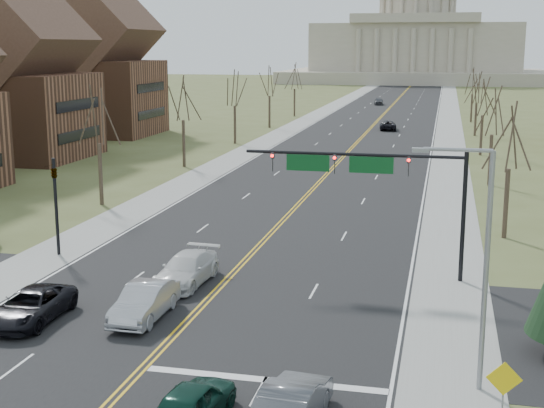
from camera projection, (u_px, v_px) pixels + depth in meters
The scene contains 33 objects.
ground at pixel (153, 358), 31.15m from camera, with size 600.00×600.00×0.00m, color #4F562B.
road at pixel (381, 117), 136.09m from camera, with size 20.00×380.00×0.01m, color black.
cross_road at pixel (199, 309), 36.87m from camera, with size 120.00×14.00×0.01m, color black.
sidewalk_left at pixel (315, 116), 138.71m from camera, with size 4.00×380.00×0.03m, color gray.
sidewalk_right at pixel (449, 118), 133.46m from camera, with size 4.00×380.00×0.03m, color gray.
center_line at pixel (381, 117), 136.09m from camera, with size 0.42×380.00×0.01m, color gold.
edge_line_left at pixel (327, 116), 138.23m from camera, with size 0.15×380.00×0.01m, color silver.
edge_line_right at pixel (437, 118), 133.94m from camera, with size 0.15×380.00×0.01m, color silver.
stop_bar at pixel (265, 380), 29.10m from camera, with size 9.50×0.50×0.01m, color silver.
capitol at pixel (416, 41), 266.65m from camera, with size 90.00×60.00×50.00m.
signal_mast at pixel (370, 174), 41.22m from camera, with size 12.12×0.44×7.20m.
signal_left at pixel (55, 196), 45.78m from camera, with size 0.32×0.36×6.00m.
street_light at pixel (479, 254), 27.29m from camera, with size 2.90×0.25×9.07m.
warn_sign at pixel (504, 387), 23.95m from camera, with size 1.13×0.07×2.87m.
tree_r_0 at pixel (510, 140), 49.31m from camera, with size 3.74×3.74×8.50m.
tree_l_0 at pixel (98, 119), 59.82m from camera, with size 3.96×3.96×9.00m.
tree_r_1 at pixel (493, 114), 68.39m from camera, with size 3.74×3.74×8.50m.
tree_l_1 at pixel (183, 101), 78.90m from camera, with size 3.96×3.96×9.00m.
tree_r_2 at pixel (483, 99), 87.47m from camera, with size 3.74×3.74×8.50m.
tree_l_2 at pixel (235, 90), 97.98m from camera, with size 3.96×3.96×9.00m.
tree_r_3 at pixel (477, 89), 106.55m from camera, with size 3.74×3.74×8.50m.
tree_l_3 at pixel (269, 83), 117.06m from camera, with size 3.96×3.96×9.00m.
tree_r_4 at pixel (473, 83), 125.63m from camera, with size 3.74×3.74×8.50m.
tree_l_4 at pixel (295, 78), 136.14m from camera, with size 3.96×3.96×9.00m.
bldg_left_mid at pixel (15, 83), 84.96m from camera, with size 15.10×14.28×20.75m.
bldg_left_far at pixel (94, 67), 108.09m from camera, with size 17.10×14.28×23.25m.
car_nb_inner_lead at pixel (193, 403), 25.59m from camera, with size 1.79×4.44×1.51m, color #0A2F24.
car_nb_outer_lead at pixel (291, 405), 25.31m from camera, with size 1.75×5.03×1.66m, color #4E5056.
car_sb_inner_lead at pixel (145, 302), 35.46m from camera, with size 1.76×5.04×1.66m, color #AEB0B7.
car_sb_outer_lead at pixel (31, 306), 35.13m from camera, with size 2.48×5.38×1.49m, color black.
car_sb_inner_second at pixel (186, 269), 40.68m from camera, with size 2.26×5.55×1.61m, color silver.
car_far_nb at pixel (388, 125), 115.11m from camera, with size 2.39×5.19×1.44m, color black.
car_far_sb at pixel (379, 101), 164.13m from camera, with size 1.89×4.69×1.60m, color #515359.
Camera 1 is at (11.31, -27.34, 12.61)m, focal length 50.00 mm.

